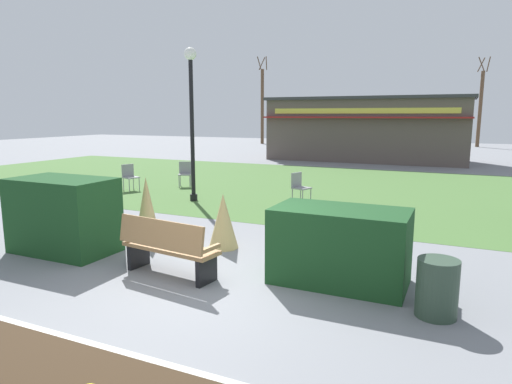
{
  "coord_description": "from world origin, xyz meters",
  "views": [
    {
      "loc": [
        3.38,
        -5.35,
        2.56
      ],
      "look_at": [
        -0.31,
        2.64,
        1.04
      ],
      "focal_mm": 31.46,
      "sensor_mm": 36.0,
      "label": 1
    }
  ],
  "objects_px": {
    "lamppost_mid": "(192,107)",
    "cafe_chair_east": "(130,175)",
    "cafe_chair_center": "(299,185)",
    "tree_right_bg": "(262,105)",
    "park_bench": "(167,247)",
    "cafe_chair_west": "(185,172)",
    "trash_bin": "(437,288)",
    "parked_car_west_slot": "(337,140)",
    "tree_left_bg": "(480,107)",
    "food_kiosk": "(367,129)",
    "parked_car_center_slot": "(415,142)"
  },
  "relations": [
    {
      "from": "tree_right_bg",
      "to": "trash_bin",
      "type": "bearing_deg",
      "value": -62.38
    },
    {
      "from": "cafe_chair_west",
      "to": "cafe_chair_center",
      "type": "bearing_deg",
      "value": -14.03
    },
    {
      "from": "parked_car_center_slot",
      "to": "tree_left_bg",
      "type": "height_order",
      "value": "tree_left_bg"
    },
    {
      "from": "lamppost_mid",
      "to": "parked_car_west_slot",
      "type": "relative_size",
      "value": 1.03
    },
    {
      "from": "parked_car_west_slot",
      "to": "tree_left_bg",
      "type": "relative_size",
      "value": 0.61
    },
    {
      "from": "park_bench",
      "to": "parked_car_west_slot",
      "type": "xyz_separation_m",
      "value": [
        -4.48,
        27.77,
        0.16
      ]
    },
    {
      "from": "lamppost_mid",
      "to": "cafe_chair_center",
      "type": "xyz_separation_m",
      "value": [
        3.0,
        1.01,
        -2.26
      ]
    },
    {
      "from": "lamppost_mid",
      "to": "parked_car_west_slot",
      "type": "bearing_deg",
      "value": 93.56
    },
    {
      "from": "park_bench",
      "to": "cafe_chair_east",
      "type": "relative_size",
      "value": 1.97
    },
    {
      "from": "park_bench",
      "to": "cafe_chair_center",
      "type": "bearing_deg",
      "value": 90.94
    },
    {
      "from": "park_bench",
      "to": "food_kiosk",
      "type": "relative_size",
      "value": 0.16
    },
    {
      "from": "cafe_chair_east",
      "to": "tree_left_bg",
      "type": "xyz_separation_m",
      "value": [
        11.31,
        28.41,
        2.61
      ]
    },
    {
      "from": "park_bench",
      "to": "lamppost_mid",
      "type": "height_order",
      "value": "lamppost_mid"
    },
    {
      "from": "parked_car_center_slot",
      "to": "parked_car_west_slot",
      "type": "bearing_deg",
      "value": -179.99
    },
    {
      "from": "park_bench",
      "to": "cafe_chair_west",
      "type": "relative_size",
      "value": 1.97
    },
    {
      "from": "cafe_chair_center",
      "to": "trash_bin",
      "type": "bearing_deg",
      "value": -57.36
    },
    {
      "from": "parked_car_center_slot",
      "to": "lamppost_mid",
      "type": "bearing_deg",
      "value": -100.75
    },
    {
      "from": "lamppost_mid",
      "to": "tree_right_bg",
      "type": "relative_size",
      "value": 0.59
    },
    {
      "from": "park_bench",
      "to": "parked_car_center_slot",
      "type": "relative_size",
      "value": 0.41
    },
    {
      "from": "cafe_chair_center",
      "to": "park_bench",
      "type": "bearing_deg",
      "value": -89.06
    },
    {
      "from": "cafe_chair_center",
      "to": "parked_car_center_slot",
      "type": "bearing_deg",
      "value": 86.73
    },
    {
      "from": "cafe_chair_east",
      "to": "tree_left_bg",
      "type": "bearing_deg",
      "value": 68.3
    },
    {
      "from": "tree_left_bg",
      "to": "tree_right_bg",
      "type": "height_order",
      "value": "tree_right_bg"
    },
    {
      "from": "parked_car_west_slot",
      "to": "tree_right_bg",
      "type": "xyz_separation_m",
      "value": [
        -7.74,
        3.45,
        2.76
      ]
    },
    {
      "from": "food_kiosk",
      "to": "cafe_chair_east",
      "type": "xyz_separation_m",
      "value": [
        -5.29,
        -13.75,
        -1.24
      ]
    },
    {
      "from": "trash_bin",
      "to": "cafe_chair_west",
      "type": "height_order",
      "value": "cafe_chair_west"
    },
    {
      "from": "parked_car_west_slot",
      "to": "cafe_chair_east",
      "type": "bearing_deg",
      "value": -94.35
    },
    {
      "from": "lamppost_mid",
      "to": "cafe_chair_east",
      "type": "xyz_separation_m",
      "value": [
        -3.01,
        0.7,
        -2.26
      ]
    },
    {
      "from": "cafe_chair_west",
      "to": "parked_car_center_slot",
      "type": "bearing_deg",
      "value": 73.36
    },
    {
      "from": "trash_bin",
      "to": "food_kiosk",
      "type": "height_order",
      "value": "food_kiosk"
    },
    {
      "from": "park_bench",
      "to": "food_kiosk",
      "type": "height_order",
      "value": "food_kiosk"
    },
    {
      "from": "cafe_chair_west",
      "to": "tree_right_bg",
      "type": "bearing_deg",
      "value": 107.46
    },
    {
      "from": "trash_bin",
      "to": "cafe_chair_east",
      "type": "bearing_deg",
      "value": 148.95
    },
    {
      "from": "food_kiosk",
      "to": "parked_car_west_slot",
      "type": "bearing_deg",
      "value": 115.4
    },
    {
      "from": "parked_car_west_slot",
      "to": "parked_car_center_slot",
      "type": "bearing_deg",
      "value": 0.01
    },
    {
      "from": "park_bench",
      "to": "cafe_chair_east",
      "type": "bearing_deg",
      "value": 134.07
    },
    {
      "from": "cafe_chair_center",
      "to": "cafe_chair_west",
      "type": "bearing_deg",
      "value": 165.97
    },
    {
      "from": "trash_bin",
      "to": "parked_car_center_slot",
      "type": "bearing_deg",
      "value": 95.99
    },
    {
      "from": "park_bench",
      "to": "cafe_chair_west",
      "type": "bearing_deg",
      "value": 121.89
    },
    {
      "from": "lamppost_mid",
      "to": "trash_bin",
      "type": "distance_m",
      "value": 9.23
    },
    {
      "from": "food_kiosk",
      "to": "cafe_chair_west",
      "type": "bearing_deg",
      "value": -108.24
    },
    {
      "from": "parked_car_west_slot",
      "to": "tree_left_bg",
      "type": "bearing_deg",
      "value": 35.73
    },
    {
      "from": "cafe_chair_west",
      "to": "parked_car_west_slot",
      "type": "height_order",
      "value": "parked_car_west_slot"
    },
    {
      "from": "cafe_chair_center",
      "to": "tree_right_bg",
      "type": "height_order",
      "value": "tree_right_bg"
    },
    {
      "from": "food_kiosk",
      "to": "cafe_chair_center",
      "type": "distance_m",
      "value": 13.52
    },
    {
      "from": "park_bench",
      "to": "lamppost_mid",
      "type": "xyz_separation_m",
      "value": [
        -3.11,
        5.62,
        2.31
      ]
    },
    {
      "from": "cafe_chair_center",
      "to": "parked_car_west_slot",
      "type": "distance_m",
      "value": 21.59
    },
    {
      "from": "cafe_chair_east",
      "to": "tree_right_bg",
      "type": "xyz_separation_m",
      "value": [
        -6.11,
        24.9,
        2.88
      ]
    },
    {
      "from": "cafe_chair_east",
      "to": "lamppost_mid",
      "type": "bearing_deg",
      "value": -13.01
    },
    {
      "from": "park_bench",
      "to": "tree_right_bg",
      "type": "relative_size",
      "value": 0.23
    }
  ]
}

